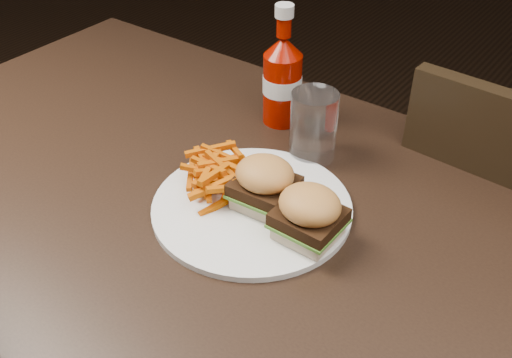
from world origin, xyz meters
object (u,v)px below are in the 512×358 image
Objects in this scene: plate at (252,207)px; tumbler at (313,127)px; dining_table at (188,198)px; ketchup_bottle at (282,91)px.

plate is 2.46× the size of tumbler.
tumbler is (0.11, 0.19, 0.08)m from dining_table.
plate is at bearing 8.97° from dining_table.
dining_table is 0.26m from ketchup_bottle.
ketchup_bottle is at bearing 89.24° from dining_table.
plate is 0.18m from tumbler.
ketchup_bottle is 1.13× the size of tumbler.
tumbler is (0.10, -0.06, -0.01)m from ketchup_bottle.
ketchup_bottle is (-0.11, 0.23, 0.06)m from plate.
dining_table is at bearing -171.03° from plate.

